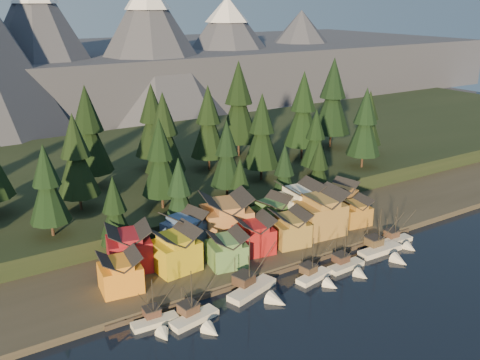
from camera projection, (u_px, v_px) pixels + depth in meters
ground at (328, 304)px, 104.73m from camera, size 500.00×500.00×0.00m
shore_strip at (223, 230)px, 136.40m from camera, size 400.00×50.00×1.50m
hillside at (145, 171)px, 175.57m from camera, size 420.00×100.00×6.00m
dock at (278, 268)px, 117.73m from camera, size 80.00×4.00×1.00m
mountain_ridge at (36, 64)px, 264.61m from camera, size 560.00×190.00×90.00m
boat_0 at (157, 318)px, 96.68m from camera, size 9.00×9.72×10.10m
boat_1 at (198, 314)px, 97.62m from camera, size 10.14×10.75×11.36m
boat_2 at (257, 284)px, 107.20m from camera, size 12.56×13.08×12.92m
boat_3 at (318, 272)px, 112.66m from camera, size 9.20×9.74×10.48m
boat_4 at (350, 262)px, 117.01m from camera, size 9.21×9.99×10.74m
boat_5 at (385, 246)px, 124.06m from camera, size 11.72×12.74×12.11m
boat_6 at (400, 237)px, 129.60m from camera, size 8.94×9.68×10.31m
house_front_0 at (120, 271)px, 105.59m from camera, size 8.73×8.35×7.87m
house_front_1 at (175, 248)px, 113.62m from camera, size 9.67×9.34×9.28m
house_front_2 at (227, 248)px, 115.80m from camera, size 8.98×9.03×7.58m
house_front_3 at (253, 234)px, 121.72m from camera, size 9.51×9.19×8.50m
house_front_4 at (290, 227)px, 125.85m from camera, size 9.14×9.66×8.06m
house_front_5 at (320, 211)px, 130.92m from camera, size 11.54×10.67×11.22m
house_front_6 at (355, 211)px, 136.92m from camera, size 7.91×7.58×7.05m
house_back_0 at (129, 247)px, 113.88m from camera, size 10.65×10.38×9.71m
house_back_1 at (184, 230)px, 122.63m from camera, size 9.98×10.06×9.28m
house_back_2 at (226, 217)px, 126.73m from camera, size 13.21×12.55×11.75m
house_back_3 at (271, 212)px, 133.84m from camera, size 9.74×9.03×8.52m
house_back_4 at (299, 202)px, 137.35m from camera, size 10.89×10.55×10.75m
house_back_5 at (340, 196)px, 144.75m from camera, size 9.08×9.15×8.53m
tree_hill_2 at (47, 187)px, 116.93m from camera, size 9.21×9.21×21.45m
tree_hill_3 at (76, 158)px, 130.99m from camera, size 10.71×10.71×24.94m
tree_hill_4 at (88, 133)px, 146.30m from camera, size 12.49×12.49×29.09m
tree_hill_5 at (161, 160)px, 132.44m from camera, size 10.09×10.09×23.50m
tree_hill_6 at (164, 136)px, 147.87m from camera, size 11.58×11.58×26.98m
tree_hill_7 at (227, 155)px, 140.41m from camera, size 9.13×9.13×21.28m
tree_hill_8 at (208, 124)px, 162.72m from camera, size 11.36×11.36×26.47m
tree_hill_9 at (262, 133)px, 153.37m from camera, size 11.02×11.02×25.68m
tree_hill_10 at (239, 105)px, 176.27m from camera, size 13.74×13.74×32.01m
tree_hill_11 at (315, 139)px, 158.47m from camera, size 8.74×8.74×20.36m
tree_hill_12 at (303, 112)px, 173.79m from camera, size 12.45×12.45×29.00m
tree_hill_13 at (365, 124)px, 165.17m from camera, size 10.88×10.88×25.35m
tree_hill_14 at (333, 99)px, 187.26m from camera, size 13.65×13.65×31.79m
tree_hill_15 at (152, 123)px, 163.49m from camera, size 11.53×11.53×26.86m
tree_hill_17 at (369, 120)px, 179.87m from camera, size 9.40×9.40×21.90m
tree_shore_0 at (115, 212)px, 118.59m from camera, size 8.05×8.05×18.75m
tree_shore_1 at (180, 195)px, 126.45m from camera, size 8.76×8.76×20.41m
tree_shore_2 at (240, 188)px, 135.61m from camera, size 7.56×7.56×17.61m
tree_shore_3 at (284, 175)px, 142.45m from camera, size 8.27×8.27×19.25m
tree_shore_4 at (319, 169)px, 148.67m from camera, size 8.03×8.03×18.70m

